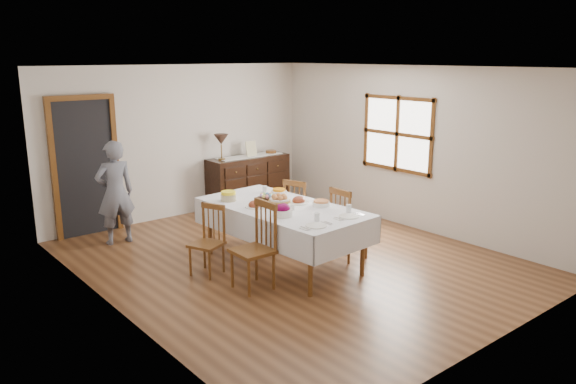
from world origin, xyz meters
TOP-DOWN VIEW (x-y plane):
  - ground at (0.00, 0.00)m, footprint 6.00×6.00m
  - room_shell at (-0.15, 0.42)m, footprint 5.02×6.02m
  - dining_table at (-0.19, -0.02)m, footprint 1.34×2.42m
  - chair_left_near at (-0.93, -0.43)m, footprint 0.45×0.45m
  - chair_left_far at (-1.13, 0.34)m, footprint 0.49×0.49m
  - chair_right_near at (0.62, -0.42)m, footprint 0.43×0.43m
  - chair_right_far at (0.57, 0.53)m, footprint 0.51×0.51m
  - sideboard at (1.21, 2.72)m, footprint 1.56×0.56m
  - person at (-1.54, 2.24)m, footprint 0.54×0.37m
  - bread_basket at (-0.25, -0.02)m, footprint 0.29×0.29m
  - egg_basket at (-0.17, 0.36)m, footprint 0.26×0.26m
  - ham_platter_a at (-0.50, 0.17)m, footprint 0.27×0.27m
  - ham_platter_b at (0.08, -0.03)m, footprint 0.28×0.28m
  - beet_bowl at (-0.48, -0.38)m, footprint 0.25×0.25m
  - carrot_bowl at (0.14, 0.48)m, footprint 0.23×0.23m
  - pineapple_bowl at (-0.58, 0.68)m, footprint 0.22×0.22m
  - casserole_dish at (0.21, -0.33)m, footprint 0.23×0.23m
  - butter_dish at (-0.25, -0.21)m, footprint 0.15×0.10m
  - setting_left at (-0.40, -0.91)m, footprint 0.43×0.31m
  - setting_right at (0.17, -0.88)m, footprint 0.43×0.31m
  - glass_far_a at (-0.49, 0.74)m, footprint 0.07×0.07m
  - glass_far_b at (0.11, 0.76)m, footprint 0.07×0.07m
  - runner at (1.26, 2.74)m, footprint 1.30×0.35m
  - table_lamp at (0.65, 2.73)m, footprint 0.26×0.26m
  - picture_frame at (1.27, 2.71)m, footprint 0.22×0.08m
  - deco_bowl at (1.74, 2.72)m, footprint 0.20×0.20m

SIDE VIEW (x-z plane):
  - ground at x=0.00m, z-range 0.00..0.00m
  - chair_left_far at x=-1.13m, z-range 0.01..0.91m
  - sideboard at x=1.21m, z-range 0.00..0.94m
  - chair_right_far at x=0.57m, z-range 0.01..0.98m
  - chair_right_near at x=0.62m, z-range 0.01..1.02m
  - chair_left_near at x=-0.93m, z-range 0.01..1.07m
  - dining_table at x=-0.19m, z-range 0.31..1.12m
  - person at x=-1.54m, z-range 0.00..1.66m
  - setting_left at x=-0.40m, z-range 0.78..0.88m
  - setting_right at x=0.17m, z-range 0.78..0.88m
  - ham_platter_a at x=-0.50m, z-range 0.78..0.90m
  - ham_platter_b at x=0.08m, z-range 0.78..0.90m
  - butter_dish at x=-0.25m, z-range 0.81..0.88m
  - casserole_dish at x=0.21m, z-range 0.81..0.88m
  - egg_basket at x=-0.17m, z-range 0.79..0.90m
  - carrot_bowl at x=0.14m, z-range 0.80..0.90m
  - glass_far_b at x=0.11m, z-range 0.81..0.90m
  - glass_far_a at x=-0.49m, z-range 0.81..0.90m
  - pineapple_bowl at x=-0.58m, z-range 0.81..0.94m
  - beet_bowl at x=-0.48m, z-range 0.80..0.95m
  - bread_basket at x=-0.25m, z-range 0.80..0.97m
  - runner at x=1.26m, z-range 0.94..0.95m
  - deco_bowl at x=1.74m, z-range 0.94..1.00m
  - picture_frame at x=1.27m, z-range 0.94..1.21m
  - table_lamp at x=0.65m, z-range 1.06..1.52m
  - room_shell at x=-0.15m, z-range 0.32..2.97m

